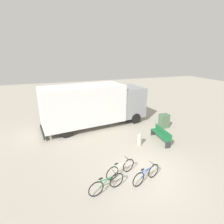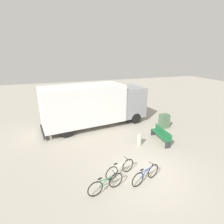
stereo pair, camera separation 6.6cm
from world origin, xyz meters
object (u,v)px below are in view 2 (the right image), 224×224
object	(u,v)px
bicycle_near	(106,184)
bicycle_far	(146,175)
park_bench	(161,134)
bicycle_middle	(120,169)
utility_box	(164,121)
delivery_truck	(94,104)
bollard_near_bench	(139,139)

from	to	relation	value
bicycle_near	bicycle_far	distance (m)	1.83
park_bench	bicycle_far	world-z (taller)	park_bench
bicycle_near	bicycle_far	world-z (taller)	same
bicycle_near	bicycle_middle	world-z (taller)	same
bicycle_middle	utility_box	size ratio (longest dim) A/B	1.49
delivery_truck	bicycle_far	xyz separation A→B (m)	(0.60, -7.10, -1.40)
bollard_near_bench	bicycle_far	bearing A→B (deg)	-112.81
park_bench	bicycle_near	bearing A→B (deg)	127.04
park_bench	bicycle_far	distance (m)	4.18
delivery_truck	bicycle_far	bearing A→B (deg)	-92.69
bollard_near_bench	utility_box	bearing A→B (deg)	30.83
bicycle_far	bollard_near_bench	distance (m)	3.31
delivery_truck	utility_box	xyz separation A→B (m)	(4.93, -2.22, -1.23)
bollard_near_bench	park_bench	bearing A→B (deg)	-0.19
bicycle_middle	utility_box	bearing A→B (deg)	20.58
park_bench	bicycle_far	size ratio (longest dim) A/B	1.25
bicycle_near	bollard_near_bench	world-z (taller)	bollard_near_bench
delivery_truck	bicycle_middle	world-z (taller)	delivery_truck
delivery_truck	park_bench	distance (m)	5.48
bicycle_far	bollard_near_bench	size ratio (longest dim) A/B	2.05
park_bench	bicycle_far	xyz separation A→B (m)	(-2.86, -3.05, -0.12)
bicycle_middle	bollard_near_bench	size ratio (longest dim) A/B	2.05
delivery_truck	bollard_near_bench	size ratio (longest dim) A/B	10.79
bicycle_far	delivery_truck	bearing A→B (deg)	77.36
bicycle_far	utility_box	bearing A→B (deg)	30.90
bollard_near_bench	bicycle_middle	bearing A→B (deg)	-133.77
bicycle_far	bicycle_near	bearing A→B (deg)	161.86
delivery_truck	bicycle_near	bearing A→B (deg)	-107.41
park_bench	bicycle_middle	bearing A→B (deg)	125.49
bicycle_near	utility_box	world-z (taller)	utility_box
park_bench	delivery_truck	bearing A→B (deg)	44.70
bicycle_far	utility_box	xyz separation A→B (m)	(4.34, 4.88, 0.17)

